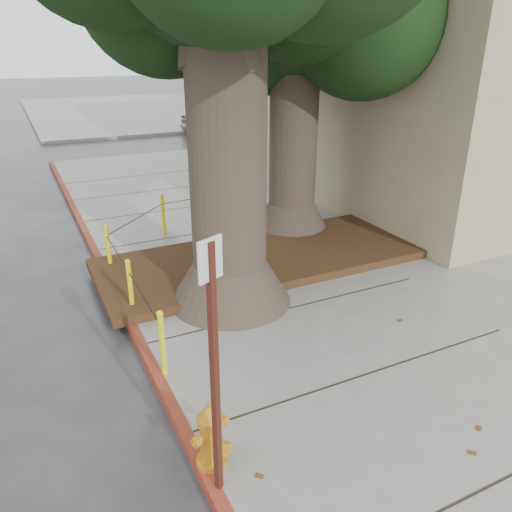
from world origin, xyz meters
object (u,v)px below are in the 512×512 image
at_px(signpost, 214,361).
at_px(car_red, 252,127).
at_px(fire_hydrant, 211,435).
at_px(car_silver, 219,119).

bearing_deg(signpost, car_red, 39.70).
relative_size(fire_hydrant, signpost, 0.29).
bearing_deg(car_red, fire_hydrant, 151.98).
height_order(fire_hydrant, car_silver, car_silver).
xyz_separation_m(car_silver, car_red, (0.62, -2.50, -0.11)).
xyz_separation_m(fire_hydrant, signpost, (-0.05, -0.32, 1.11)).
xyz_separation_m(fire_hydrant, car_red, (8.99, 17.84, 0.01)).
relative_size(car_silver, car_red, 1.17).
distance_m(car_silver, car_red, 2.58).
xyz_separation_m(fire_hydrant, car_silver, (8.37, 20.35, 0.13)).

